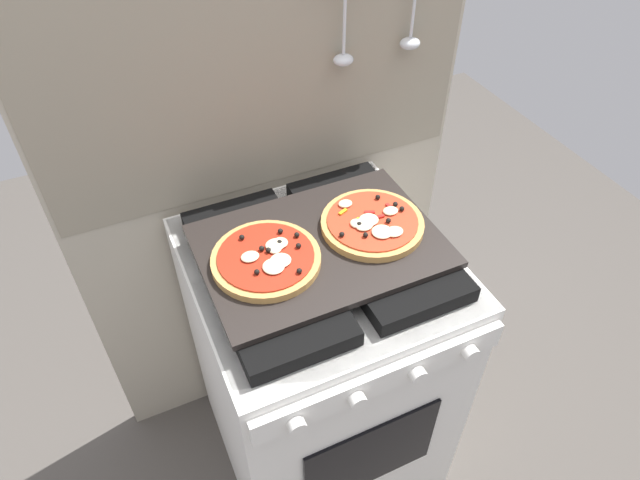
% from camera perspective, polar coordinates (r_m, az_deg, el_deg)
% --- Properties ---
extents(ground_plane, '(4.00, 4.00, 0.00)m').
position_cam_1_polar(ground_plane, '(2.01, -0.00, -19.57)').
color(ground_plane, '#4C4742').
extents(kitchen_backsplash, '(1.10, 0.08, 1.55)m').
position_cam_1_polar(kitchen_backsplash, '(1.59, -5.01, 3.85)').
color(kitchen_backsplash, '#B2A893').
rests_on(kitchen_backsplash, ground_plane).
extents(stove, '(0.60, 0.64, 0.90)m').
position_cam_1_polar(stove, '(1.62, 0.02, -12.35)').
color(stove, white).
rests_on(stove, ground_plane).
extents(baking_tray, '(0.54, 0.38, 0.02)m').
position_cam_1_polar(baking_tray, '(1.27, -0.00, -0.59)').
color(baking_tray, black).
rests_on(baking_tray, stove).
extents(pizza_left, '(0.24, 0.24, 0.03)m').
position_cam_1_polar(pizza_left, '(1.22, -5.45, -1.88)').
color(pizza_left, tan).
rests_on(pizza_left, baking_tray).
extents(pizza_right, '(0.24, 0.24, 0.03)m').
position_cam_1_polar(pizza_right, '(1.30, 5.38, 1.65)').
color(pizza_right, tan).
rests_on(pizza_right, baking_tray).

